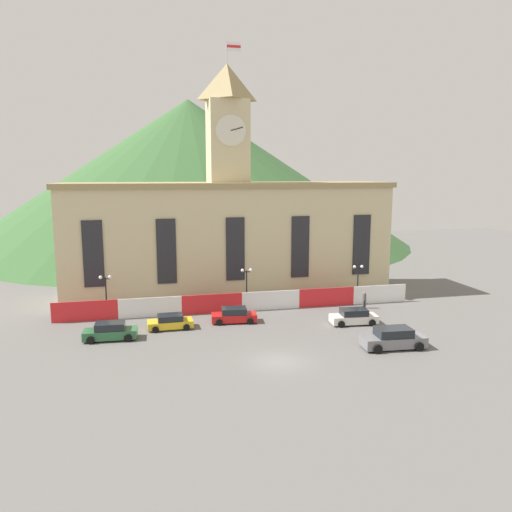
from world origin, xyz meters
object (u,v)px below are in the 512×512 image
Objects in this scene: car_yellow_coupe at (170,322)px; car_gray_pickup at (393,339)px; car_red_sedan at (234,316)px; street_lamp_center at (106,286)px; street_lamp_far_left at (247,279)px; car_green_wagon at (110,332)px; car_white_taxi at (354,317)px; pedestrian at (364,299)px; street_lamp_far_right at (358,275)px.

car_gray_pickup is at bearing -29.62° from car_yellow_coupe.
street_lamp_center is at bearing -15.15° from car_red_sedan.
street_lamp_far_left is at bearing -54.45° from car_gray_pickup.
car_gray_pickup is at bearing 164.32° from car_green_wagon.
street_lamp_far_left is 10.44m from car_yellow_coupe.
car_white_taxi is at bearing -82.95° from car_gray_pickup.
car_gray_pickup is 12.49m from pedestrian.
car_gray_pickup is at bearing -103.15° from street_lamp_far_right.
car_red_sedan is (-11.67, 10.21, -0.14)m from car_gray_pickup.
pedestrian is at bearing -119.85° from car_white_taxi.
car_yellow_coupe is 0.92× the size of car_white_taxi.
street_lamp_center is 14.58m from street_lamp_far_left.
car_red_sedan is at bearing -164.66° from car_green_wagon.
street_lamp_far_right reaches higher than car_white_taxi.
pedestrian is at bearing -6.09° from street_lamp_center.
car_white_taxi is at bearing -178.95° from car_green_wagon.
car_yellow_coupe is at bearing -157.02° from car_green_wagon.
pedestrian reaches higher than car_white_taxi.
street_lamp_center is at bearing 69.25° from pedestrian.
car_red_sedan is at bearing -37.71° from car_gray_pickup.
street_lamp_center is at bearing -28.55° from car_gray_pickup.
car_white_taxi is 2.53× the size of pedestrian.
street_lamp_far_left is 12.91m from street_lamp_far_right.
car_gray_pickup is 7.05m from car_white_taxi.
street_lamp_far_right is 0.78× the size of car_gray_pickup.
street_lamp_far_right is 0.99× the size of car_yellow_coupe.
street_lamp_far_right is 16.10m from car_red_sedan.
pedestrian is (-0.47, -2.88, -2.14)m from street_lamp_far_right.
street_lamp_far_right is at bearing -111.82° from car_white_taxi.
car_green_wagon is at bearing 85.25° from pedestrian.
street_lamp_far_right is at bearing 12.72° from car_yellow_coupe.
street_lamp_far_left is 17.86m from car_gray_pickup.
street_lamp_far_left reaches higher than car_red_sedan.
car_white_taxi is at bearing -9.72° from car_yellow_coupe.
car_yellow_coupe is 20.29m from car_gray_pickup.
car_red_sedan is 11.86m from car_green_wagon.
car_red_sedan is 11.67m from car_white_taxi.
car_gray_pickup reaches higher than car_green_wagon.
street_lamp_center reaches higher than street_lamp_far_right.
car_white_taxi is at bearing -41.60° from street_lamp_far_left.
car_red_sedan is (-15.17, -4.79, -2.46)m from street_lamp_far_right.
car_red_sedan is 0.98× the size of car_green_wagon.
pedestrian is at bearing -166.52° from car_red_sedan.
street_lamp_far_left is 0.96× the size of car_red_sedan.
pedestrian is (20.94, 2.58, 0.37)m from car_yellow_coupe.
pedestrian is (3.03, 12.11, 0.19)m from car_gray_pickup.
street_lamp_far_left reaches higher than car_yellow_coupe.
street_lamp_far_left is 1.04× the size of street_lamp_far_right.
car_white_taxi is at bearing -116.37° from street_lamp_far_right.
car_yellow_coupe is 0.93× the size of car_red_sedan.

